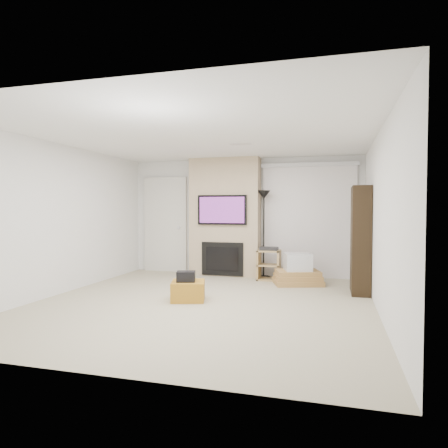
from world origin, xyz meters
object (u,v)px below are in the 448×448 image
(floor_lamp, at_px, (264,209))
(box_stack, at_px, (298,273))
(av_stand, at_px, (269,263))
(bookshelf, at_px, (360,240))
(ottoman, at_px, (188,291))

(floor_lamp, xyz_separation_m, box_stack, (0.74, -0.56, -1.19))
(av_stand, height_order, bookshelf, bookshelf)
(floor_lamp, xyz_separation_m, av_stand, (0.15, -0.24, -1.07))
(av_stand, distance_m, bookshelf, 1.94)
(av_stand, bearing_deg, floor_lamp, 121.19)
(floor_lamp, xyz_separation_m, bookshelf, (1.83, -1.04, -0.52))
(bookshelf, bearing_deg, box_stack, 156.21)
(floor_lamp, height_order, av_stand, floor_lamp)
(box_stack, bearing_deg, av_stand, 152.17)
(box_stack, height_order, bookshelf, bookshelf)
(ottoman, relative_size, box_stack, 0.49)
(ottoman, xyz_separation_m, bookshelf, (2.61, 1.31, 0.75))
(av_stand, distance_m, box_stack, 0.68)
(av_stand, xyz_separation_m, box_stack, (0.59, -0.31, -0.12))
(ottoman, distance_m, av_stand, 2.31)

